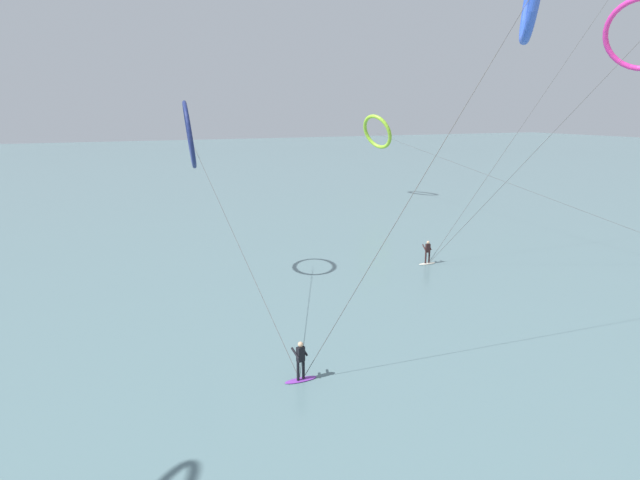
{
  "coord_description": "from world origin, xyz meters",
  "views": [
    {
      "loc": [
        -9.58,
        1.1,
        10.85
      ],
      "look_at": [
        0.0,
        22.15,
        5.29
      ],
      "focal_mm": 30.43,
      "sensor_mm": 36.0,
      "label": 1
    }
  ],
  "objects": [
    {
      "name": "kite_navy",
      "position": [
        -2.99,
        34.6,
        9.37
      ],
      "size": [
        1.74,
        16.88,
        11.42
      ],
      "rotation": [
        0.0,
        0.0,
        1.4
      ],
      "color": "navy",
      "rests_on": "ground"
    },
    {
      "name": "surfer_violet",
      "position": [
        -1.93,
        19.81,
        0.82
      ],
      "size": [
        1.4,
        0.64,
        1.7
      ],
      "rotation": [
        0.0,
        0.0,
        3.43
      ],
      "color": "purple",
      "rests_on": "ground"
    },
    {
      "name": "sea_water",
      "position": [
        0.0,
        107.15,
        0.04
      ],
      "size": [
        400.0,
        200.0,
        0.08
      ],
      "primitive_type": "cube",
      "color": "slate",
      "rests_on": "ground"
    },
    {
      "name": "kite_lime",
      "position": [
        25.12,
        60.16,
        8.2
      ],
      "size": [
        4.56,
        49.84,
        10.4
      ],
      "rotation": [
        0.0,
        0.0,
        1.83
      ],
      "color": "#8CC62D",
      "rests_on": "ground"
    },
    {
      "name": "surfer_ivory",
      "position": [
        12.95,
        32.0,
        0.82
      ],
      "size": [
        1.4,
        0.6,
        1.7
      ],
      "rotation": [
        0.0,
        0.0,
        3.02
      ],
      "color": "silver",
      "rests_on": "ground"
    }
  ]
}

